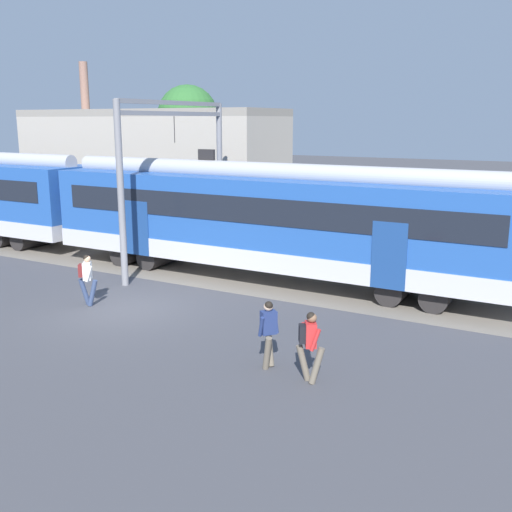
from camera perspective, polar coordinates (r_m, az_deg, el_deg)
ground_plane at (r=19.29m, az=-12.01°, el=-4.98°), size 160.00×160.00×0.00m
track_bed at (r=29.01m, az=-18.32°, el=0.62°), size 80.00×4.40×0.01m
pedestrian_white at (r=19.74m, az=-15.82°, el=-1.79°), size 0.71×0.51×1.67m
pedestrian_navy at (r=14.26m, az=1.20°, el=-7.01°), size 0.47×0.67×1.67m
pedestrian_red at (r=13.54m, az=5.12°, el=-8.05°), size 0.71×0.50×1.67m
catenary_gantry at (r=23.85m, az=-7.70°, el=9.11°), size 0.24×6.64×6.53m
background_building at (r=35.46m, az=-10.08°, el=8.41°), size 15.85×5.00×9.20m
street_tree_left at (r=40.08m, az=-6.52°, el=13.11°), size 3.90×3.90×8.06m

